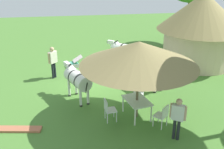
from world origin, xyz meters
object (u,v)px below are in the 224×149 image
(patio_chair_near_lawn, at_px, (163,115))
(standing_watcher, at_px, (53,60))
(thatched_hut, at_px, (201,25))
(zebra_by_umbrella, at_px, (126,51))
(zebra_nearest_camera, at_px, (77,79))
(patio_dining_table, at_px, (137,102))
(zebra_toward_hut, at_px, (150,67))
(patio_chair_east_end, at_px, (139,92))
(striped_lounge_chair, at_px, (75,62))
(guest_beside_umbrella, at_px, (178,115))
(shade_umbrella, at_px, (139,53))
(patio_chair_west_end, at_px, (109,109))

(patio_chair_near_lawn, height_order, standing_watcher, standing_watcher)
(thatched_hut, xyz_separation_m, zebra_by_umbrella, (0.02, -4.33, -1.29))
(patio_chair_near_lawn, bearing_deg, standing_watcher, 86.26)
(zebra_nearest_camera, bearing_deg, patio_chair_near_lawn, -65.74)
(thatched_hut, bearing_deg, standing_watcher, -82.85)
(patio_dining_table, relative_size, zebra_toward_hut, 0.65)
(patio_chair_east_end, xyz_separation_m, patio_chair_near_lawn, (1.94, 0.44, 0.00))
(patio_chair_east_end, height_order, zebra_nearest_camera, zebra_nearest_camera)
(striped_lounge_chair, relative_size, zebra_by_umbrella, 0.48)
(patio_chair_near_lawn, bearing_deg, patio_dining_table, 90.00)
(patio_dining_table, bearing_deg, guest_beside_umbrella, 31.84)
(thatched_hut, relative_size, shade_umbrella, 1.15)
(patio_chair_near_lawn, bearing_deg, patio_chair_east_end, 60.34)
(patio_chair_east_end, distance_m, patio_chair_west_end, 1.91)
(shade_umbrella, relative_size, zebra_by_umbrella, 2.34)
(patio_dining_table, height_order, zebra_nearest_camera, zebra_nearest_camera)
(shade_umbrella, bearing_deg, zebra_by_umbrella, 173.53)
(shade_umbrella, xyz_separation_m, patio_chair_west_end, (0.14, -1.13, -2.11))
(thatched_hut, relative_size, zebra_toward_hut, 2.38)
(guest_beside_umbrella, height_order, standing_watcher, standing_watcher)
(striped_lounge_chair, height_order, zebra_nearest_camera, zebra_nearest_camera)
(guest_beside_umbrella, bearing_deg, patio_chair_near_lawn, -38.74)
(shade_umbrella, height_order, patio_chair_west_end, shade_umbrella)
(patio_dining_table, distance_m, guest_beside_umbrella, 1.94)
(standing_watcher, height_order, zebra_toward_hut, standing_watcher)
(patio_dining_table, relative_size, patio_chair_near_lawn, 1.52)
(standing_watcher, xyz_separation_m, zebra_by_umbrella, (-1.02, 4.02, -0.04))
(patio_chair_west_end, relative_size, zebra_by_umbrella, 0.48)
(zebra_nearest_camera, bearing_deg, guest_beside_umbrella, -71.09)
(guest_beside_umbrella, bearing_deg, zebra_nearest_camera, -11.90)
(striped_lounge_chair, bearing_deg, zebra_nearest_camera, 171.07)
(shade_umbrella, bearing_deg, standing_watcher, -142.00)
(zebra_toward_hut, bearing_deg, patio_chair_east_end, -144.50)
(shade_umbrella, height_order, guest_beside_umbrella, shade_umbrella)
(shade_umbrella, distance_m, zebra_toward_hut, 3.28)
(patio_dining_table, distance_m, zebra_toward_hut, 2.89)
(guest_beside_umbrella, height_order, zebra_by_umbrella, guest_beside_umbrella)
(standing_watcher, bearing_deg, patio_chair_east_end, 90.39)
(patio_chair_west_end, bearing_deg, guest_beside_umbrella, 48.25)
(patio_chair_east_end, height_order, standing_watcher, standing_watcher)
(guest_beside_umbrella, relative_size, zebra_by_umbrella, 0.84)
(patio_dining_table, bearing_deg, patio_chair_west_end, -83.06)
(zebra_toward_hut, bearing_deg, patio_chair_near_lawn, -121.36)
(guest_beside_umbrella, distance_m, zebra_by_umbrella, 7.03)
(patio_chair_east_end, bearing_deg, zebra_by_umbrella, -76.92)
(patio_chair_near_lawn, distance_m, zebra_by_umbrella, 6.25)
(shade_umbrella, xyz_separation_m, patio_chair_east_end, (-1.09, 0.33, -2.11))
(patio_dining_table, relative_size, zebra_nearest_camera, 0.68)
(shade_umbrella, relative_size, patio_chair_near_lawn, 4.85)
(thatched_hut, distance_m, patio_dining_table, 7.51)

